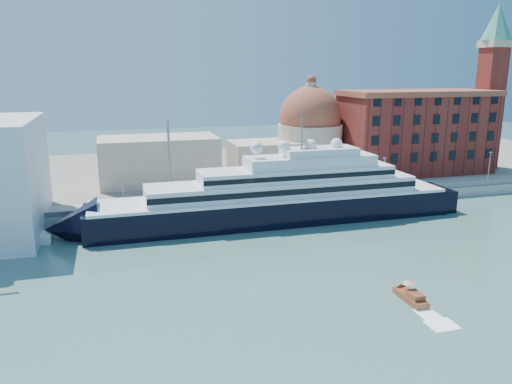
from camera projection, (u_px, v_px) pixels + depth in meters
name	position (u px, v px, depth m)	size (l,w,h in m)	color
ground	(317.00, 261.00, 82.73)	(400.00, 400.00, 0.00)	#355B58
quay	(259.00, 202.00, 114.15)	(180.00, 10.00, 2.50)	gray
land	(221.00, 170.00, 152.44)	(260.00, 72.00, 2.00)	slate
quay_fence	(265.00, 199.00, 109.51)	(180.00, 0.10, 1.20)	slate
superyacht	(264.00, 202.00, 102.53)	(85.29, 11.82, 25.49)	black
service_barge	(15.00, 240.00, 90.40)	(13.30, 4.55, 2.98)	white
water_taxi	(411.00, 296.00, 68.17)	(2.06, 6.06, 2.87)	maroon
warehouse	(416.00, 131.00, 142.00)	(43.00, 19.00, 23.25)	maroon
campanile	(492.00, 77.00, 144.92)	(8.40, 8.40, 47.00)	maroon
church	(257.00, 145.00, 135.69)	(66.00, 18.00, 25.50)	beige
lamp_posts	(205.00, 170.00, 107.05)	(120.80, 2.40, 18.00)	slate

